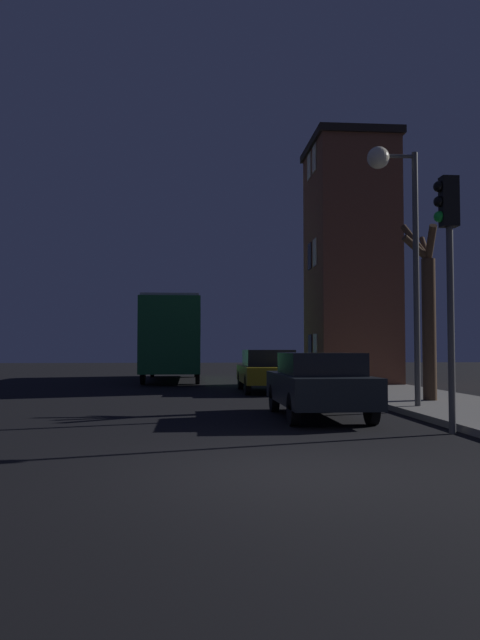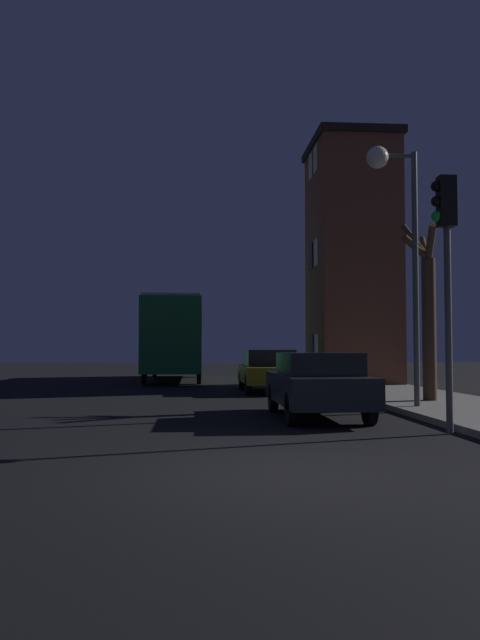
{
  "view_description": "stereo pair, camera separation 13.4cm",
  "coord_description": "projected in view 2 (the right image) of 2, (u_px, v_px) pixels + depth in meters",
  "views": [
    {
      "loc": [
        -1.23,
        -7.59,
        1.48
      ],
      "look_at": [
        0.22,
        10.55,
        2.33
      ],
      "focal_mm": 35.0,
      "sensor_mm": 36.0,
      "label": 1
    },
    {
      "loc": [
        -1.1,
        -7.6,
        1.48
      ],
      "look_at": [
        0.22,
        10.55,
        2.33
      ],
      "focal_mm": 35.0,
      "sensor_mm": 36.0,
      "label": 2
    }
  ],
  "objects": [
    {
      "name": "brick_building",
      "position": [
        352.0,
        260.0,
        25.67
      ],
      "size": [
        3.38,
        4.33,
        9.97
      ],
      "color": "brown",
      "rests_on": "sidewalk"
    },
    {
      "name": "bus",
      "position": [
        174.0,
        334.0,
        29.64
      ],
      "size": [
        2.49,
        10.2,
        3.73
      ],
      "color": "#1E6B33",
      "rests_on": "ground"
    },
    {
      "name": "traffic_light",
      "position": [
        445.0,
        249.0,
        10.99
      ],
      "size": [
        0.43,
        0.24,
        4.55
      ],
      "color": "#4C4C4C",
      "rests_on": "ground"
    },
    {
      "name": "ground_plane",
      "position": [
        285.0,
        471.0,
        7.58
      ],
      "size": [
        120.0,
        120.0,
        0.0
      ],
      "primitive_type": "plane",
      "color": "black"
    },
    {
      "name": "car_mid_lane",
      "position": [
        268.0,
        370.0,
        21.56
      ],
      "size": [
        1.8,
        4.35,
        1.46
      ],
      "color": "olive",
      "rests_on": "ground"
    },
    {
      "name": "bare_tree",
      "position": [
        428.0,
        312.0,
        16.5
      ],
      "size": [
        0.97,
        1.4,
        4.77
      ],
      "color": "#473323",
      "rests_on": "sidewalk"
    },
    {
      "name": "streetlamp",
      "position": [
        394.0,
        209.0,
        14.91
      ],
      "size": [
        1.24,
        0.53,
        6.21
      ],
      "color": "#4C4C4C",
      "rests_on": "sidewalk"
    },
    {
      "name": "car_near_lane",
      "position": [
        317.0,
        383.0,
        13.41
      ],
      "size": [
        1.72,
        4.26,
        1.4
      ],
      "color": "black",
      "rests_on": "ground"
    }
  ]
}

